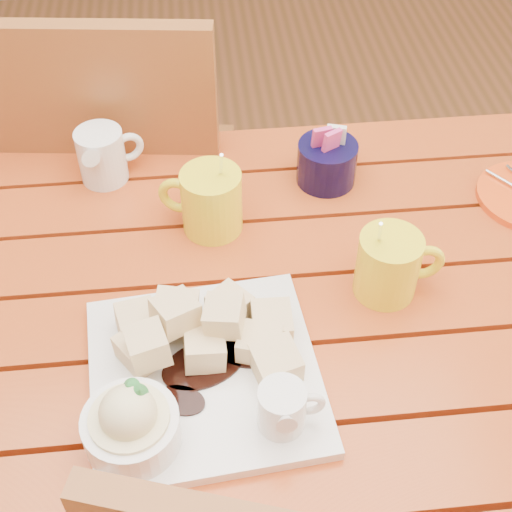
{
  "coord_description": "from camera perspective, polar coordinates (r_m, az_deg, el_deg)",
  "views": [
    {
      "loc": [
        -0.02,
        -0.59,
        1.46
      ],
      "look_at": [
        0.04,
        0.03,
        0.82
      ],
      "focal_mm": 50.0,
      "sensor_mm": 36.0,
      "label": 1
    }
  ],
  "objects": [
    {
      "name": "sugar_caddy",
      "position": [
        1.09,
        5.7,
        7.51
      ],
      "size": [
        0.09,
        0.09,
        0.1
      ],
      "color": "black",
      "rests_on": "table"
    },
    {
      "name": "chair_far",
      "position": [
        1.43,
        -11.6,
        4.69
      ],
      "size": [
        0.51,
        0.51,
        0.97
      ],
      "rotation": [
        0.0,
        0.0,
        3.02
      ],
      "color": "brown",
      "rests_on": "ground"
    },
    {
      "name": "table",
      "position": [
        1.01,
        -2.2,
        -8.58
      ],
      "size": [
        1.2,
        0.79,
        0.75
      ],
      "color": "maroon",
      "rests_on": "ground"
    },
    {
      "name": "cream_pitcher",
      "position": [
        1.11,
        -12.14,
        7.92
      ],
      "size": [
        0.1,
        0.09,
        0.09
      ],
      "rotation": [
        0.0,
        0.0,
        0.34
      ],
      "color": "white",
      "rests_on": "table"
    },
    {
      "name": "dessert_plate",
      "position": [
        0.83,
        -5.31,
        -9.54
      ],
      "size": [
        0.29,
        0.29,
        0.11
      ],
      "rotation": [
        0.0,
        0.0,
        0.09
      ],
      "color": "white",
      "rests_on": "table"
    },
    {
      "name": "coffee_mug_right",
      "position": [
        0.93,
        10.66,
        -0.66
      ],
      "size": [
        0.12,
        0.08,
        0.14
      ],
      "rotation": [
        0.0,
        0.0,
        0.01
      ],
      "color": "yellow",
      "rests_on": "table"
    },
    {
      "name": "coffee_mug_left",
      "position": [
        1.0,
        -3.72,
        4.48
      ],
      "size": [
        0.12,
        0.09,
        0.14
      ],
      "rotation": [
        0.0,
        0.0,
        -0.35
      ],
      "color": "yellow",
      "rests_on": "table"
    }
  ]
}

